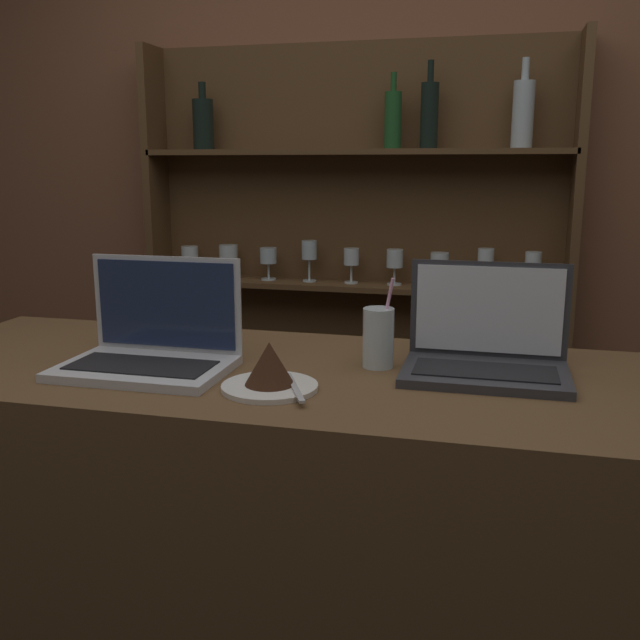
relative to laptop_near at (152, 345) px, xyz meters
The scene contains 7 objects.
bar_counter 0.66m from the laptop_near, 11.64° to the left, with size 1.74×0.64×1.10m.
back_wall 1.43m from the laptop_near, 78.64° to the left, with size 7.00×0.06×2.70m.
back_shelf 1.33m from the laptop_near, 83.06° to the left, with size 1.57×0.18×1.94m.
laptop_near is the anchor object (origin of this frame).
laptop_far 0.68m from the laptop_near, 10.69° to the left, with size 0.32×0.22×0.22m.
cake_plate 0.29m from the laptop_near, 15.78° to the right, with size 0.18×0.18×0.09m.
water_glass 0.47m from the laptop_near, 15.01° to the left, with size 0.06×0.06×0.19m.
Camera 1 is at (0.40, -1.03, 1.51)m, focal length 40.00 mm.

